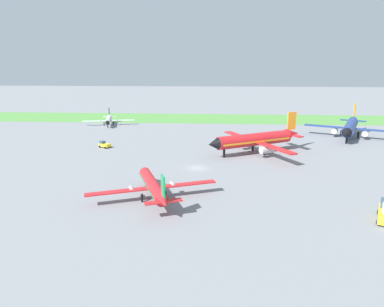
# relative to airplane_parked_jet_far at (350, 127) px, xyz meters

# --- Properties ---
(ground_plane) EXTENTS (600.00, 600.00, 0.00)m
(ground_plane) POSITION_rel_airplane_parked_jet_far_xyz_m (-51.35, -39.10, -3.90)
(ground_plane) COLOR gray
(grass_taxiway_strip) EXTENTS (360.00, 28.00, 0.08)m
(grass_taxiway_strip) POSITION_rel_airplane_parked_jet_far_xyz_m (-51.35, 39.78, -3.86)
(grass_taxiway_strip) COLOR #549342
(grass_taxiway_strip) RESTS_ON ground_plane
(airplane_parked_jet_far) EXTENTS (28.69, 28.56, 10.83)m
(airplane_parked_jet_far) POSITION_rel_airplane_parked_jet_far_xyz_m (0.00, 0.00, 0.00)
(airplane_parked_jet_far) COLOR navy
(airplane_parked_jet_far) RESTS_ON ground_plane
(airplane_foreground_turboprop) EXTENTS (24.08, 20.87, 7.57)m
(airplane_foreground_turboprop) POSITION_rel_airplane_parked_jet_far_xyz_m (-58.79, -59.87, -1.13)
(airplane_foreground_turboprop) COLOR red
(airplane_foreground_turboprop) RESTS_ON ground_plane
(airplane_taxiing_turboprop) EXTENTS (21.08, 18.17, 6.40)m
(airplane_taxiing_turboprop) POSITION_rel_airplane_parked_jet_far_xyz_m (-91.14, 19.26, -1.56)
(airplane_taxiing_turboprop) COLOR white
(airplane_taxiing_turboprop) RESTS_ON ground_plane
(airplane_midfield_jet) EXTENTS (28.91, 28.95, 11.28)m
(airplane_midfield_jet) POSITION_rel_airplane_parked_jet_far_xyz_m (-35.08, -23.45, 0.16)
(airplane_midfield_jet) COLOR red
(airplane_midfield_jet) RESTS_ON ground_plane
(pushback_tug_midfield) EXTENTS (4.02, 3.39, 1.95)m
(pushback_tug_midfield) POSITION_rel_airplane_parked_jet_far_xyz_m (-81.03, -19.25, -2.99)
(pushback_tug_midfield) COLOR yellow
(pushback_tug_midfield) RESTS_ON ground_plane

